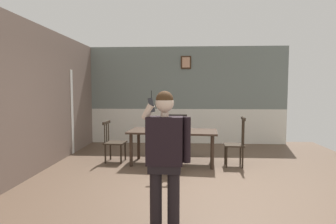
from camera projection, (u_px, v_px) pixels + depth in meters
name	position (u px, v px, depth m)	size (l,w,h in m)	color
ground_plane	(188.00, 179.00, 5.22)	(7.74, 7.74, 0.00)	brown
room_back_partition	(187.00, 97.00, 8.62)	(5.86, 0.17, 2.87)	slate
room_left_partition	(28.00, 99.00, 5.29)	(0.13, 7.04, 2.87)	#756056
dining_table	(173.00, 134.00, 6.24)	(1.95, 1.01, 0.73)	#38281E
chair_near_window	(236.00, 143.00, 6.07)	(0.43, 0.43, 1.04)	#2D2319
chair_by_doorway	(177.00, 136.00, 7.06)	(0.49, 0.49, 0.99)	black
chair_at_table_head	(168.00, 151.00, 5.45)	(0.43, 0.43, 0.92)	#513823
chair_opposite_corner	(114.00, 142.00, 6.44)	(0.46, 0.46, 0.91)	#2D2319
person_figure	(165.00, 152.00, 3.26)	(0.57, 0.23, 1.60)	black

